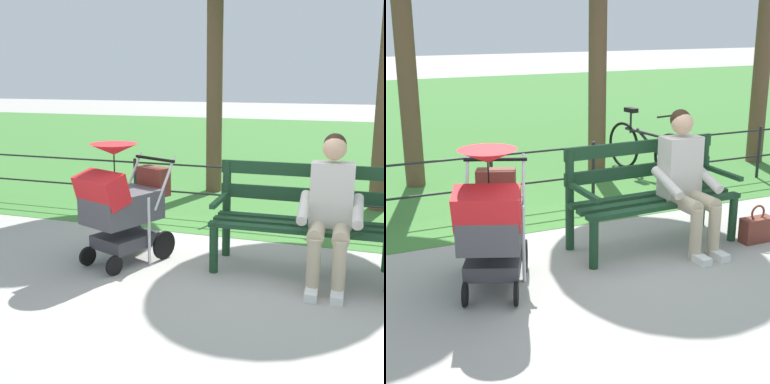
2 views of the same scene
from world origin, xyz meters
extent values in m
plane|color=#9E9B93|center=(0.00, 0.00, 0.00)|extent=(60.00, 60.00, 0.00)
cube|color=#3D7533|center=(0.00, -8.80, 0.00)|extent=(40.00, 16.00, 0.01)
cube|color=#193D23|center=(-0.51, -0.18, 0.45)|extent=(1.60, 0.15, 0.04)
cube|color=#193D23|center=(-0.52, 0.00, 0.45)|extent=(1.60, 0.15, 0.04)
cube|color=#193D23|center=(-0.52, 0.18, 0.45)|extent=(1.60, 0.15, 0.04)
cube|color=#193D23|center=(-0.51, -0.28, 0.67)|extent=(1.60, 0.09, 0.12)
cube|color=#193D23|center=(-0.51, -0.28, 0.90)|extent=(1.60, 0.09, 0.12)
cylinder|color=#193D23|center=(0.23, 0.22, 0.23)|extent=(0.08, 0.08, 0.45)
cylinder|color=#193D23|center=(0.24, -0.26, 0.47)|extent=(0.08, 0.08, 0.95)
cube|color=#193D23|center=(0.23, 0.02, 0.63)|extent=(0.07, 0.56, 0.04)
cylinder|color=tan|center=(-0.87, 0.22, 0.47)|extent=(0.15, 0.40, 0.14)
cylinder|color=tan|center=(-0.67, 0.22, 0.47)|extent=(0.15, 0.40, 0.14)
cylinder|color=tan|center=(-0.87, 0.42, 0.24)|extent=(0.11, 0.11, 0.47)
cylinder|color=tan|center=(-0.67, 0.42, 0.24)|extent=(0.11, 0.11, 0.47)
cube|color=silver|center=(-0.88, 0.50, 0.04)|extent=(0.11, 0.22, 0.07)
cube|color=silver|center=(-0.68, 0.50, 0.04)|extent=(0.11, 0.22, 0.07)
cube|color=beige|center=(-0.76, 0.00, 0.75)|extent=(0.37, 0.23, 0.56)
cylinder|color=beige|center=(-0.98, 0.11, 0.65)|extent=(0.10, 0.43, 0.23)
cylinder|color=beige|center=(-0.54, 0.13, 0.65)|extent=(0.10, 0.43, 0.23)
sphere|color=tan|center=(-0.76, 0.00, 1.15)|extent=(0.20, 0.20, 0.20)
sphere|color=black|center=(-0.76, -0.03, 1.18)|extent=(0.19, 0.19, 0.19)
cylinder|color=black|center=(0.78, 0.05, 0.14)|extent=(0.13, 0.27, 0.28)
cylinder|color=black|center=(1.21, -0.13, 0.14)|extent=(0.13, 0.27, 0.28)
cylinder|color=black|center=(1.04, 0.59, 0.09)|extent=(0.10, 0.18, 0.18)
cylinder|color=black|center=(1.40, 0.45, 0.09)|extent=(0.10, 0.18, 0.18)
cube|color=#38383D|center=(1.11, 0.24, 0.22)|extent=(0.58, 0.64, 0.12)
cylinder|color=silver|center=(0.86, 0.23, 0.33)|extent=(0.03, 0.03, 0.65)
cylinder|color=silver|center=(1.29, 0.06, 0.33)|extent=(0.03, 0.03, 0.65)
cube|color=#47474C|center=(1.12, 0.26, 0.55)|extent=(0.68, 0.80, 0.28)
cube|color=red|center=(1.21, 0.48, 0.75)|extent=(0.56, 0.46, 0.33)
cylinder|color=black|center=(0.95, -0.15, 0.95)|extent=(0.49, 0.22, 0.03)
cylinder|color=silver|center=(0.78, 0.03, 0.75)|extent=(0.14, 0.29, 0.49)
cylinder|color=silver|center=(1.20, -0.14, 0.75)|extent=(0.14, 0.29, 0.49)
cone|color=red|center=(1.15, 0.33, 1.10)|extent=(0.57, 0.57, 0.10)
cylinder|color=black|center=(1.15, 0.33, 0.92)|extent=(0.01, 0.01, 0.30)
cube|color=brown|center=(0.96, -0.13, 0.73)|extent=(0.36, 0.27, 0.28)
cylinder|color=black|center=(-0.61, -1.54, 0.35)|extent=(0.04, 0.04, 0.70)
cylinder|color=black|center=(0.61, -1.54, 0.35)|extent=(0.04, 0.04, 0.70)
cylinder|color=black|center=(1.83, -1.54, 0.35)|extent=(0.04, 0.04, 0.70)
cylinder|color=black|center=(0.00, -1.54, 0.65)|extent=(8.54, 0.02, 0.02)
cylinder|color=black|center=(0.00, -1.54, 0.30)|extent=(8.54, 0.02, 0.02)
cylinder|color=brown|center=(1.20, -3.03, 1.56)|extent=(0.24, 0.24, 3.12)
camera|label=1|loc=(-1.02, 4.45, 1.74)|focal=48.03mm
camera|label=2|loc=(2.23, 4.36, 2.07)|focal=54.33mm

